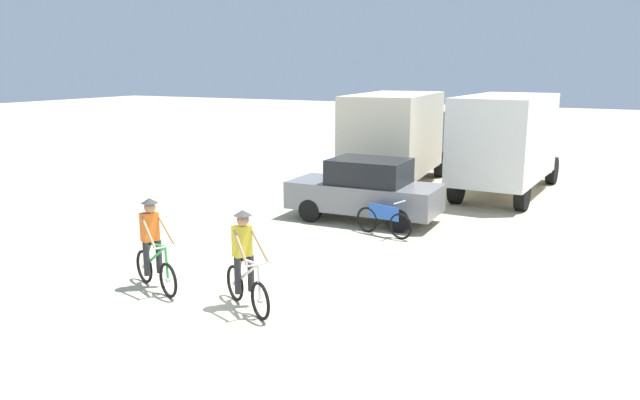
% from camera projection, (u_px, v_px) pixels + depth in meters
% --- Properties ---
extents(ground_plane, '(120.00, 120.00, 0.00)m').
position_uv_depth(ground_plane, '(237.00, 293.00, 11.94)').
color(ground_plane, beige).
extents(box_truck_cream_rv, '(2.96, 6.93, 3.35)m').
position_uv_depth(box_truck_cream_rv, '(398.00, 135.00, 21.97)').
color(box_truck_cream_rv, beige).
rests_on(box_truck_cream_rv, ground).
extents(box_truck_white_box, '(2.66, 6.84, 3.35)m').
position_uv_depth(box_truck_white_box, '(509.00, 139.00, 20.77)').
color(box_truck_white_box, white).
rests_on(box_truck_white_box, ground).
extents(sedan_parked, '(4.25, 1.87, 1.76)m').
position_uv_depth(sedan_parked, '(365.00, 190.00, 17.34)').
color(sedan_parked, slate).
rests_on(sedan_parked, ground).
extents(cyclist_orange_shirt, '(1.62, 0.80, 1.82)m').
position_uv_depth(cyclist_orange_shirt, '(153.00, 248.00, 11.97)').
color(cyclist_orange_shirt, black).
rests_on(cyclist_orange_shirt, ground).
extents(cyclist_cowboy_hat, '(1.51, 0.95, 1.82)m').
position_uv_depth(cyclist_cowboy_hat, '(245.00, 264.00, 10.99)').
color(cyclist_cowboy_hat, black).
rests_on(cyclist_cowboy_hat, ground).
extents(bicycle_spare, '(1.69, 0.60, 0.97)m').
position_uv_depth(bicycle_spare, '(384.00, 221.00, 15.87)').
color(bicycle_spare, black).
rests_on(bicycle_spare, ground).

